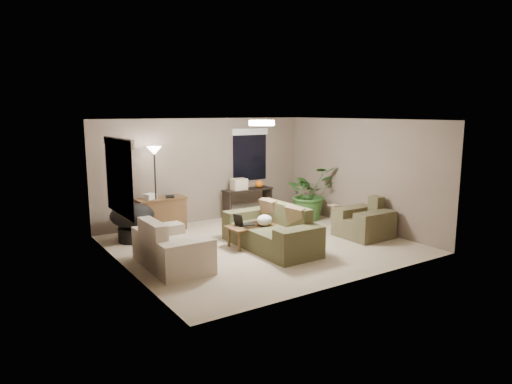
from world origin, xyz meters
TOP-DOWN VIEW (x-y plane):
  - room_shell at (0.00, 0.00)m, footprint 5.50×5.50m
  - main_sofa at (0.05, -0.30)m, footprint 0.95×2.20m
  - throw_pillows at (0.31, -0.30)m, footprint 0.29×1.37m
  - loveseat at (-2.07, -0.26)m, footprint 0.90×1.60m
  - armchair at (2.17, -0.73)m, footprint 0.95×1.00m
  - coffee_table at (-0.20, 0.04)m, footprint 1.00×0.55m
  - laptop at (-0.37, 0.14)m, footprint 0.40×0.27m
  - plastic_bag at (-0.00, -0.11)m, footprint 0.37×0.34m
  - desk at (-1.28, 2.15)m, footprint 1.10×0.50m
  - desk_papers at (-1.43, 2.14)m, footprint 0.72×0.33m
  - console_table at (1.01, 2.14)m, footprint 1.30×0.40m
  - pumpkin at (1.36, 2.14)m, footprint 0.25×0.25m
  - cardboard_box at (0.76, 2.14)m, footprint 0.37×0.29m
  - papasan_chair at (-2.10, 1.64)m, footprint 0.99×0.99m
  - floor_lamp at (-1.41, 2.08)m, footprint 0.32×0.32m
  - ceiling_fixture at (0.00, 0.00)m, footprint 0.50×0.50m
  - houseplant at (2.22, 1.18)m, footprint 1.20×1.34m
  - cat_scratching_post at (2.30, 0.35)m, footprint 0.32×0.32m
  - window_left at (-2.73, 0.30)m, footprint 0.05×1.56m
  - window_back at (1.30, 2.48)m, footprint 1.06×0.05m

SIDE VIEW (x-z plane):
  - cat_scratching_post at x=2.30m, z-range -0.04..0.46m
  - main_sofa at x=0.05m, z-range -0.13..0.72m
  - loveseat at x=-2.07m, z-range -0.13..0.72m
  - armchair at x=2.17m, z-range -0.13..0.72m
  - coffee_table at x=-0.20m, z-range 0.15..0.57m
  - desk at x=-1.28m, z-range 0.00..0.75m
  - console_table at x=1.01m, z-range 0.06..0.81m
  - papasan_chair at x=-2.10m, z-range 0.07..0.86m
  - laptop at x=-0.37m, z-range 0.36..0.60m
  - houseplant at x=2.22m, z-range 0.00..1.04m
  - plastic_bag at x=0.00m, z-range 0.42..0.64m
  - throw_pillows at x=0.31m, z-range 0.42..0.88m
  - desk_papers at x=-1.43m, z-range 0.74..0.86m
  - pumpkin at x=1.36m, z-range 0.75..0.93m
  - cardboard_box at x=0.76m, z-range 0.75..1.02m
  - room_shell at x=0.00m, z-range -1.50..4.00m
  - floor_lamp at x=-1.41m, z-range 0.64..2.55m
  - window_left at x=-2.73m, z-range 1.12..2.45m
  - window_back at x=1.30m, z-range 1.12..2.45m
  - ceiling_fixture at x=0.00m, z-range 2.39..2.49m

